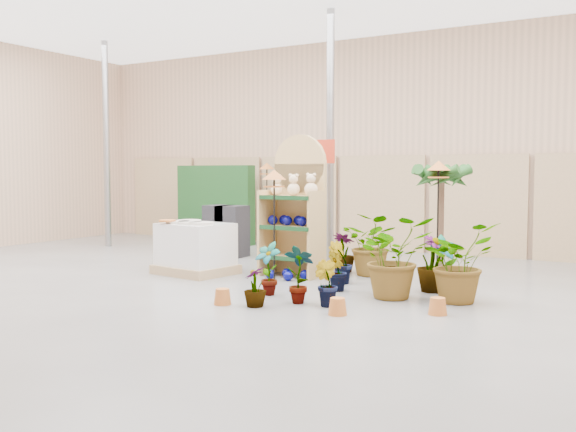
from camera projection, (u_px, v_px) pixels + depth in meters
The scene contains 25 objects.
room at pixel (249, 133), 9.11m from camera, with size 15.20×12.10×4.70m.
display_shelf at pixel (297, 211), 10.26m from camera, with size 0.97×0.64×2.26m.
teddy_bears at pixel (295, 186), 10.13m from camera, with size 0.83×0.21×0.35m.
gazing_balls_shelf at pixel (293, 220), 10.17m from camera, with size 0.83×0.28×0.16m.
gazing_balls_floor at pixel (288, 275), 9.89m from camera, with size 0.63×0.39×0.15m.
pallet_stack at pixel (195, 249), 10.42m from camera, with size 1.29×1.12×0.86m.
charcoal_planters at pixel (226, 231), 12.56m from camera, with size 0.80×0.50×1.00m.
trellis_stock at pixel (216, 204), 14.81m from camera, with size 2.00×0.30×1.80m, color #163E19.
offer_sign at pixel (322, 177), 10.89m from camera, with size 0.50×0.08×2.20m.
bird_table_front at pixel (274, 179), 9.08m from camera, with size 0.34×0.34×1.69m.
bird_table_right at pixel (439, 170), 9.20m from camera, with size 0.34×0.34×1.82m.
bird_table_back at pixel (267, 169), 13.68m from camera, with size 0.34×0.34×1.85m.
palm at pixel (441, 175), 9.63m from camera, with size 0.70×0.70×1.87m.
potted_plant_0 at pixel (268, 268), 8.62m from camera, with size 0.38×0.26×0.72m, color #1C4C1A.
potted_plant_1 at pixel (338, 271), 8.88m from camera, with size 0.32×0.26×0.58m, color #1C4C1A.
potted_plant_2 at pixel (394, 257), 8.41m from camera, with size 0.98×0.85×1.09m, color #1C4C1A.
potted_plant_3 at pixel (433, 263), 8.86m from camera, with size 0.45×0.45×0.81m, color #1C4C1A.
potted_plant_4 at pixel (443, 264), 8.82m from camera, with size 0.42×0.28×0.79m, color #1C4C1A.
potted_plant_5 at pixel (340, 263), 9.49m from camera, with size 0.35×0.28×0.63m, color #1C4C1A.
potted_plant_6 at pixel (373, 244), 10.22m from camera, with size 0.90×0.78×1.00m, color #1C4C1A.
potted_plant_7 at pixel (255, 287), 7.88m from camera, with size 0.28×0.28×0.49m, color #1C4C1A.
potted_plant_8 at pixel (299, 274), 8.06m from camera, with size 0.40×0.27×0.75m, color #1C4C1A.
potted_plant_9 at pixel (326, 283), 7.91m from camera, with size 0.31×0.25×0.57m, color #1C4C1A.
potted_plant_10 at pixel (458, 262), 8.15m from camera, with size 0.92×0.80×1.03m, color #1C4C1A.
potted_plant_11 at pixel (344, 252), 10.61m from camera, with size 0.37×0.37×0.66m, color #1C4C1A.
Camera 1 is at (5.10, -6.74, 1.67)m, focal length 40.00 mm.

